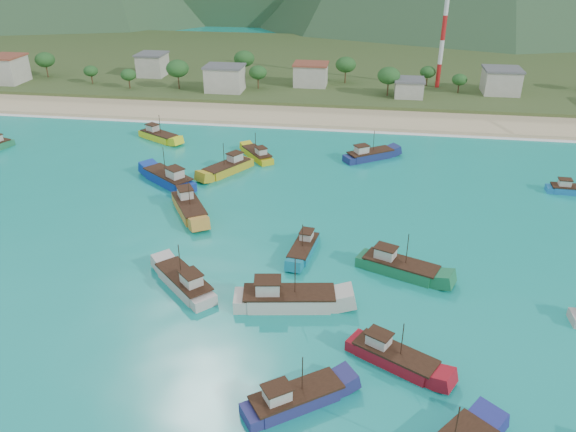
# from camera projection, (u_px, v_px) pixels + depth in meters

# --- Properties ---
(ground) EXTENTS (600.00, 600.00, 0.00)m
(ground) POSITION_uv_depth(u_px,v_px,m) (284.00, 303.00, 70.24)
(ground) COLOR #0C8673
(ground) RESTS_ON ground
(beach) EXTENTS (400.00, 18.00, 1.20)m
(beach) POSITION_uv_depth(u_px,v_px,m) (333.00, 118.00, 139.87)
(beach) COLOR beige
(beach) RESTS_ON ground
(land) EXTENTS (400.00, 110.00, 2.40)m
(land) POSITION_uv_depth(u_px,v_px,m) (347.00, 66.00, 193.64)
(land) COLOR #385123
(land) RESTS_ON ground
(surf_line) EXTENTS (400.00, 2.50, 0.08)m
(surf_line) POSITION_uv_depth(u_px,v_px,m) (330.00, 130.00, 131.50)
(surf_line) COLOR white
(surf_line) RESTS_ON ground
(village) EXTENTS (216.55, 28.40, 7.48)m
(village) POSITION_uv_depth(u_px,v_px,m) (358.00, 80.00, 155.65)
(village) COLOR beige
(village) RESTS_ON ground
(vegetation) EXTENTS (276.13, 25.68, 8.39)m
(vegetation) POSITION_uv_depth(u_px,v_px,m) (330.00, 75.00, 159.28)
(vegetation) COLOR #235623
(vegetation) RESTS_ON ground
(radio_tower) EXTENTS (1.20, 1.20, 39.17)m
(radio_tower) POSITION_uv_depth(u_px,v_px,m) (445.00, 15.00, 152.18)
(radio_tower) COLOR red
(radio_tower) RESTS_ON ground
(boat_0) EXTENTS (8.00, 9.31, 5.64)m
(boat_0) POSITION_uv_depth(u_px,v_px,m) (257.00, 155.00, 114.78)
(boat_0) COLOR gold
(boat_0) RESTS_ON ground
(boat_2) EXTENTS (13.12, 5.66, 7.50)m
(boat_2) POSITION_uv_depth(u_px,v_px,m) (287.00, 300.00, 69.22)
(boat_2) COLOR beige
(boat_2) RESTS_ON ground
(boat_7) EXTENTS (12.00, 10.36, 7.28)m
(boat_7) POSITION_uv_depth(u_px,v_px,m) (169.00, 179.00, 102.91)
(boat_7) COLOR #123395
(boat_7) RESTS_ON ground
(boat_9) EXTENTS (8.79, 2.98, 5.13)m
(boat_9) POSITION_uv_depth(u_px,v_px,m) (573.00, 190.00, 99.43)
(boat_9) COLOR #196BAF
(boat_9) RESTS_ON ground
(boat_11) EXTENTS (11.72, 7.34, 6.67)m
(boat_11) POSITION_uv_depth(u_px,v_px,m) (399.00, 268.00, 76.05)
(boat_11) COLOR #1A7144
(boat_11) RESTS_ON ground
(boat_15) EXTENTS (10.61, 8.01, 6.20)m
(boat_15) POSITION_uv_depth(u_px,v_px,m) (159.00, 136.00, 124.93)
(boat_15) COLOR yellow
(boat_15) RESTS_ON ground
(boat_18) EXTENTS (10.65, 8.67, 6.34)m
(boat_18) POSITION_uv_depth(u_px,v_px,m) (369.00, 156.00, 114.21)
(boat_18) COLOR navy
(boat_18) RESTS_ON ground
(boat_20) EXTENTS (3.92, 9.33, 5.34)m
(boat_20) POSITION_uv_depth(u_px,v_px,m) (304.00, 249.00, 81.01)
(boat_20) COLOR #0F748F
(boat_20) RESTS_ON ground
(boat_21) EXTENTS (10.38, 7.56, 6.02)m
(boat_21) POSITION_uv_depth(u_px,v_px,m) (393.00, 358.00, 60.17)
(boat_21) COLOR maroon
(boat_21) RESTS_ON ground
(boat_22) EXTENTS (10.22, 8.45, 6.11)m
(boat_22) POSITION_uv_depth(u_px,v_px,m) (295.00, 399.00, 54.79)
(boat_22) COLOR navy
(boat_22) RESTS_ON ground
(boat_24) EXTENTS (9.04, 11.84, 6.94)m
(boat_24) POSITION_uv_depth(u_px,v_px,m) (189.00, 208.00, 92.35)
(boat_24) COLOR #C78933
(boat_24) RESTS_ON ground
(boat_27) EXTENTS (10.25, 10.13, 6.57)m
(boat_27) POSITION_uv_depth(u_px,v_px,m) (185.00, 283.00, 72.74)
(boat_27) COLOR #B8AFA5
(boat_27) RESTS_ON ground
(boat_28) EXTENTS (8.61, 11.16, 6.55)m
(boat_28) POSITION_uv_depth(u_px,v_px,m) (228.00, 168.00, 107.95)
(boat_28) COLOR gold
(boat_28) RESTS_ON ground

